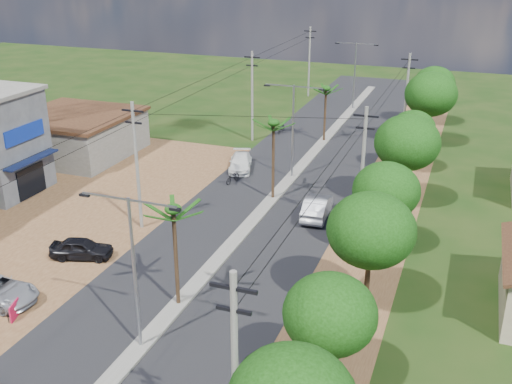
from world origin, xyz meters
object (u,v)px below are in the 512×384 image
car_silver_mid (317,207)px  car_parked_dark (82,249)px  car_white_far (240,163)px  roadside_sign (15,311)px

car_silver_mid → car_parked_dark: 16.65m
car_silver_mid → car_white_far: bearing=-43.9°
car_white_far → roadside_sign: (-2.68, -25.46, -0.19)m
car_white_far → roadside_sign: bearing=-113.7°
car_white_far → car_parked_dark: (-3.35, -18.62, 0.00)m
car_white_far → car_parked_dark: size_ratio=1.17×
car_white_far → roadside_sign: 25.60m
car_parked_dark → car_white_far: bearing=-27.2°
car_silver_mid → car_parked_dark: size_ratio=1.22×
car_parked_dark → car_silver_mid: bearing=-64.6°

